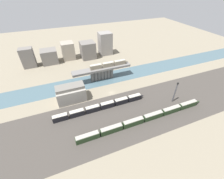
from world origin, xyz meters
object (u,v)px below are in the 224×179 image
Objects in this scene: train_yard_mid at (102,107)px; signal_tower at (175,92)px; warehouse_building at (71,93)px; train_yard_near at (145,118)px; train_on_bridge at (109,64)px.

signal_tower reaches higher than train_yard_mid.
warehouse_building is at bearing 134.90° from train_yard_mid.
train_yard_near is at bearing -42.68° from train_yard_mid.
train_on_bridge is at bearing 26.63° from warehouse_building.
warehouse_building is (-37.51, 35.93, 3.75)m from train_yard_near.
train_on_bridge is 40.21m from train_yard_mid.
train_yard_mid is at bearing -45.10° from warehouse_building.
train_yard_mid is at bearing -118.67° from train_on_bridge.
signal_tower is (48.32, -11.23, 5.82)m from train_yard_mid.
train_on_bridge is 2.12× the size of signal_tower.
train_yard_near is 1.37× the size of train_yard_mid.
train_yard_near is at bearing -43.77° from warehouse_building.
train_on_bridge is 54.36m from signal_tower.
train_on_bridge is 39.79m from warehouse_building.
warehouse_building reaches higher than train_yard_mid.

